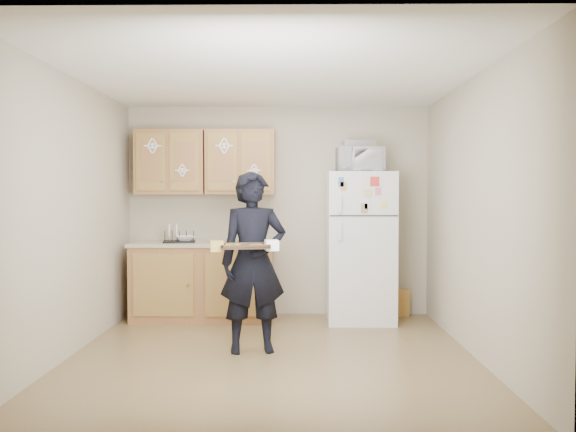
# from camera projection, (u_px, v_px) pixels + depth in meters

# --- Properties ---
(floor) EXTENTS (3.60, 3.60, 0.00)m
(floor) POSITION_uv_depth(u_px,v_px,m) (272.00, 356.00, 5.02)
(floor) COLOR brown
(floor) RESTS_ON ground
(ceiling) EXTENTS (3.60, 3.60, 0.00)m
(ceiling) POSITION_uv_depth(u_px,v_px,m) (272.00, 75.00, 4.93)
(ceiling) COLOR white
(ceiling) RESTS_ON wall_back
(wall_back) EXTENTS (3.60, 0.04, 2.50)m
(wall_back) POSITION_uv_depth(u_px,v_px,m) (278.00, 211.00, 6.78)
(wall_back) COLOR #ADA38C
(wall_back) RESTS_ON floor
(wall_front) EXTENTS (3.60, 0.04, 2.50)m
(wall_front) POSITION_uv_depth(u_px,v_px,m) (259.00, 228.00, 3.18)
(wall_front) COLOR #ADA38C
(wall_front) RESTS_ON floor
(wall_left) EXTENTS (0.04, 3.60, 2.50)m
(wall_left) POSITION_uv_depth(u_px,v_px,m) (70.00, 216.00, 5.00)
(wall_left) COLOR #ADA38C
(wall_left) RESTS_ON floor
(wall_right) EXTENTS (0.04, 3.60, 2.50)m
(wall_right) POSITION_uv_depth(u_px,v_px,m) (475.00, 216.00, 4.96)
(wall_right) COLOR #ADA38C
(wall_right) RESTS_ON floor
(refrigerator) EXTENTS (0.75, 0.70, 1.70)m
(refrigerator) POSITION_uv_depth(u_px,v_px,m) (360.00, 247.00, 6.41)
(refrigerator) COLOR silver
(refrigerator) RESTS_ON floor
(base_cabinet) EXTENTS (1.60, 0.60, 0.86)m
(base_cabinet) POSITION_uv_depth(u_px,v_px,m) (204.00, 282.00, 6.50)
(base_cabinet) COLOR brown
(base_cabinet) RESTS_ON floor
(countertop) EXTENTS (1.64, 0.64, 0.04)m
(countertop) POSITION_uv_depth(u_px,v_px,m) (204.00, 244.00, 6.48)
(countertop) COLOR #B8A58E
(countertop) RESTS_ON base_cabinet
(upper_cab_left) EXTENTS (0.80, 0.33, 0.75)m
(upper_cab_left) POSITION_uv_depth(u_px,v_px,m) (171.00, 163.00, 6.59)
(upper_cab_left) COLOR brown
(upper_cab_left) RESTS_ON wall_back
(upper_cab_right) EXTENTS (0.80, 0.33, 0.75)m
(upper_cab_right) POSITION_uv_depth(u_px,v_px,m) (241.00, 163.00, 6.58)
(upper_cab_right) COLOR brown
(upper_cab_right) RESTS_ON wall_back
(cereal_box) EXTENTS (0.20, 0.07, 0.32)m
(cereal_box) POSITION_uv_depth(u_px,v_px,m) (401.00, 303.00, 6.67)
(cereal_box) COLOR #E0A64F
(cereal_box) RESTS_ON floor
(person) EXTENTS (0.66, 0.50, 1.65)m
(person) POSITION_uv_depth(u_px,v_px,m) (253.00, 262.00, 5.13)
(person) COLOR black
(person) RESTS_ON floor
(baking_tray) EXTENTS (0.46, 0.37, 0.04)m
(baking_tray) POSITION_uv_depth(u_px,v_px,m) (244.00, 247.00, 4.83)
(baking_tray) COLOR black
(baking_tray) RESTS_ON person
(pizza_front_left) EXTENTS (0.14, 0.14, 0.02)m
(pizza_front_left) POSITION_uv_depth(u_px,v_px,m) (234.00, 246.00, 4.75)
(pizza_front_left) COLOR orange
(pizza_front_left) RESTS_ON baking_tray
(pizza_front_right) EXTENTS (0.14, 0.14, 0.02)m
(pizza_front_right) POSITION_uv_depth(u_px,v_px,m) (257.00, 245.00, 4.78)
(pizza_front_right) COLOR orange
(pizza_front_right) RESTS_ON baking_tray
(pizza_back_left) EXTENTS (0.14, 0.14, 0.02)m
(pizza_back_left) POSITION_uv_depth(u_px,v_px,m) (233.00, 244.00, 4.88)
(pizza_back_left) COLOR orange
(pizza_back_left) RESTS_ON baking_tray
(microwave) EXTENTS (0.54, 0.39, 0.28)m
(microwave) POSITION_uv_depth(u_px,v_px,m) (360.00, 160.00, 6.33)
(microwave) COLOR silver
(microwave) RESTS_ON refrigerator
(foil_pan) EXTENTS (0.38, 0.28, 0.08)m
(foil_pan) POSITION_uv_depth(u_px,v_px,m) (358.00, 144.00, 6.35)
(foil_pan) COLOR #ABACB2
(foil_pan) RESTS_ON microwave
(dish_rack) EXTENTS (0.40, 0.32, 0.14)m
(dish_rack) POSITION_uv_depth(u_px,v_px,m) (179.00, 236.00, 6.43)
(dish_rack) COLOR black
(dish_rack) RESTS_ON countertop
(bowl) EXTENTS (0.28, 0.28, 0.06)m
(bowl) POSITION_uv_depth(u_px,v_px,m) (185.00, 238.00, 6.43)
(bowl) COLOR silver
(bowl) RESTS_ON dish_rack
(soap_bottle) EXTENTS (0.12, 0.12, 0.21)m
(soap_bottle) POSITION_uv_depth(u_px,v_px,m) (242.00, 233.00, 6.37)
(soap_bottle) COLOR silver
(soap_bottle) RESTS_ON countertop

